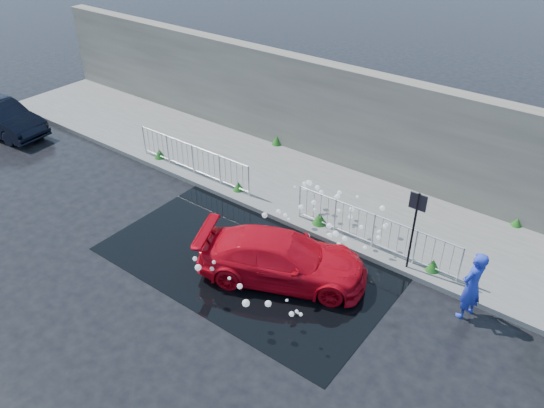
{
  "coord_description": "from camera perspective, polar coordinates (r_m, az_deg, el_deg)",
  "views": [
    {
      "loc": [
        7.97,
        -7.94,
        9.42
      ],
      "look_at": [
        0.19,
        2.35,
        1.0
      ],
      "focal_mm": 35.0,
      "sensor_mm": 36.0,
      "label": 1
    }
  ],
  "objects": [
    {
      "name": "water_spray",
      "position": [
        14.79,
        4.31,
        -2.98
      ],
      "size": [
        3.59,
        5.51,
        1.1
      ],
      "color": "white",
      "rests_on": "ground"
    },
    {
      "name": "sign_post",
      "position": [
        13.98,
        15.13,
        -1.59
      ],
      "size": [
        0.45,
        0.06,
        2.5
      ],
      "color": "black",
      "rests_on": "ground"
    },
    {
      "name": "retaining_wall",
      "position": [
        18.69,
        8.62,
        9.02
      ],
      "size": [
        30.0,
        0.6,
        3.5
      ],
      "primitive_type": "cube",
      "color": "#5E564F",
      "rests_on": "pavement"
    },
    {
      "name": "person",
      "position": [
        13.54,
        20.7,
        -8.21
      ],
      "size": [
        0.65,
        0.8,
        1.9
      ],
      "primitive_type": "imported",
      "rotation": [
        0.0,
        0.0,
        -1.9
      ],
      "color": "#2638C2",
      "rests_on": "ground"
    },
    {
      "name": "puddle",
      "position": [
        14.98,
        -2.19,
        -5.83
      ],
      "size": [
        8.0,
        5.0,
        0.01
      ],
      "primitive_type": "cube",
      "color": "black",
      "rests_on": "ground"
    },
    {
      "name": "dark_car",
      "position": [
        24.18,
        -27.05,
        8.22
      ],
      "size": [
        4.17,
        1.79,
        1.34
      ],
      "primitive_type": "imported",
      "rotation": [
        0.0,
        0.0,
        1.66
      ],
      "color": "black",
      "rests_on": "ground"
    },
    {
      "name": "pavement",
      "position": [
        17.85,
        4.63,
        1.43
      ],
      "size": [
        30.0,
        4.0,
        0.15
      ],
      "primitive_type": "cube",
      "color": "#5D5C59",
      "rests_on": "ground"
    },
    {
      "name": "railing_left",
      "position": [
        18.61,
        -8.51,
        4.92
      ],
      "size": [
        5.05,
        0.05,
        1.1
      ],
      "color": "silver",
      "rests_on": "pavement"
    },
    {
      "name": "ground",
      "position": [
        14.68,
        -6.2,
        -7.04
      ],
      "size": [
        90.0,
        90.0,
        0.0
      ],
      "primitive_type": "plane",
      "color": "black",
      "rests_on": "ground"
    },
    {
      "name": "red_car",
      "position": [
        13.95,
        1.13,
        -5.87
      ],
      "size": [
        4.81,
        3.46,
        1.29
      ],
      "primitive_type": "imported",
      "rotation": [
        0.0,
        0.0,
        1.99
      ],
      "color": "red",
      "rests_on": "ground"
    },
    {
      "name": "railing_right",
      "position": [
        15.09,
        10.86,
        -2.7
      ],
      "size": [
        5.05,
        0.05,
        1.1
      ],
      "color": "silver",
      "rests_on": "pavement"
    },
    {
      "name": "weeds",
      "position": [
        17.46,
        2.81,
        1.66
      ],
      "size": [
        12.17,
        3.93,
        0.37
      ],
      "color": "#134914",
      "rests_on": "pavement"
    },
    {
      "name": "curb",
      "position": [
        16.45,
        0.82,
        -1.48
      ],
      "size": [
        30.0,
        0.25,
        0.16
      ],
      "primitive_type": "cube",
      "color": "#5D5C59",
      "rests_on": "ground"
    }
  ]
}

